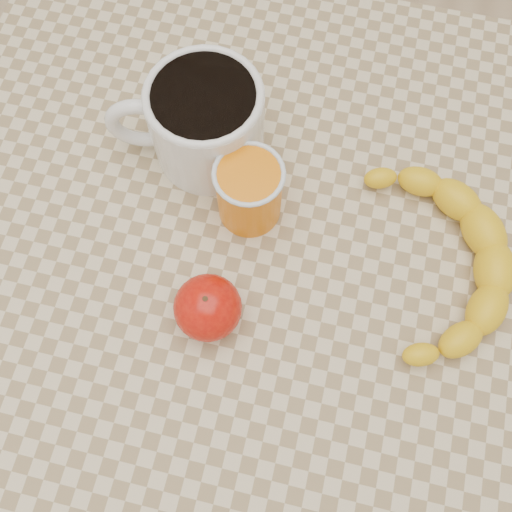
% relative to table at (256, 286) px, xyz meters
% --- Properties ---
extents(ground, '(3.00, 3.00, 0.00)m').
position_rel_table_xyz_m(ground, '(0.00, 0.00, -0.66)').
color(ground, tan).
rests_on(ground, ground).
extents(table, '(0.80, 0.80, 0.75)m').
position_rel_table_xyz_m(table, '(0.00, 0.00, 0.00)').
color(table, '#CAB68E').
rests_on(table, ground).
extents(coffee_mug, '(0.19, 0.15, 0.11)m').
position_rel_table_xyz_m(coffee_mug, '(-0.09, 0.13, 0.14)').
color(coffee_mug, silver).
rests_on(coffee_mug, table).
extents(orange_juice_glass, '(0.07, 0.07, 0.09)m').
position_rel_table_xyz_m(orange_juice_glass, '(-0.02, 0.06, 0.13)').
color(orange_juice_glass, orange).
rests_on(orange_juice_glass, table).
extents(apple, '(0.09, 0.09, 0.06)m').
position_rel_table_xyz_m(apple, '(-0.03, -0.07, 0.12)').
color(apple, '#9C0805').
rests_on(apple, table).
extents(banana, '(0.28, 0.33, 0.04)m').
position_rel_table_xyz_m(banana, '(0.19, 0.04, 0.11)').
color(banana, yellow).
rests_on(banana, table).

